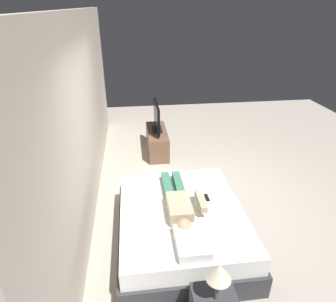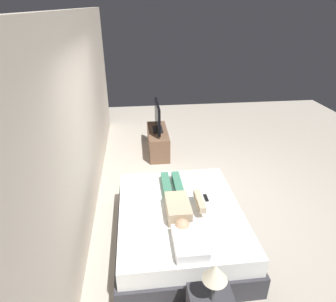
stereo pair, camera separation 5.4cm
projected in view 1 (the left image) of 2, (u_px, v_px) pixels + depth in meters
name	position (u px, v px, depth m)	size (l,w,h in m)	color
ground_plane	(195.00, 199.00, 4.75)	(10.00, 10.00, 0.00)	#ADA393
back_wall	(85.00, 114.00, 4.29)	(6.40, 0.10, 2.80)	beige
bed	(181.00, 226.00, 3.80)	(1.94, 1.61, 0.54)	#333338
pillow	(192.00, 242.00, 3.07)	(0.48, 0.34, 0.12)	white
person	(179.00, 202.00, 3.66)	(1.26, 0.46, 0.18)	tan
remote	(207.00, 197.00, 3.88)	(0.15, 0.04, 0.02)	black
tv_stand	(157.00, 142.00, 6.16)	(1.10, 0.40, 0.50)	brown
tv	(157.00, 118.00, 5.92)	(0.88, 0.20, 0.59)	black
lamp	(219.00, 273.00, 2.42)	(0.22, 0.22, 0.42)	#59595B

